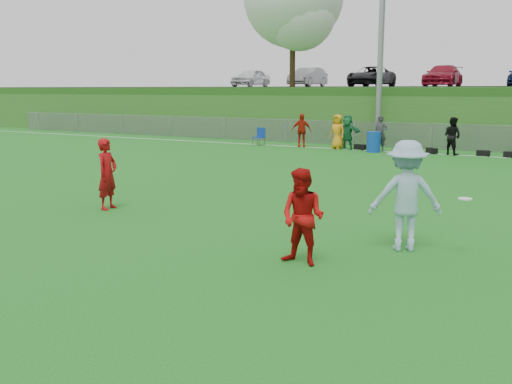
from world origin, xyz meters
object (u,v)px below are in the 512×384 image
Objects in this scene: player_blue at (406,196)px; frisbee at (465,199)px; player_red_left at (107,174)px; recycling_bin at (374,142)px; player_red_center at (303,217)px.

player_blue is 1.01m from frisbee.
recycling_bin is (1.78, 15.75, -0.39)m from player_red_left.
player_blue is 16.80m from recycling_bin.
frisbee is at bearing -97.92° from player_red_left.
player_blue reaches higher than player_red_center.
player_red_center is at bearing -76.30° from recycling_bin.
recycling_bin is (-4.28, 17.57, -0.34)m from player_red_center.
recycling_bin is at bearing 112.61° from frisbee.
player_red_center is 18.09m from recycling_bin.
player_red_left is 7.33m from player_blue.
frisbee is 17.07m from recycling_bin.
player_red_center reaches higher than recycling_bin.
player_blue is at bearing -70.70° from recycling_bin.
player_red_left is 8.34m from frisbee.
frisbee is at bearing 43.53° from player_red_center.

